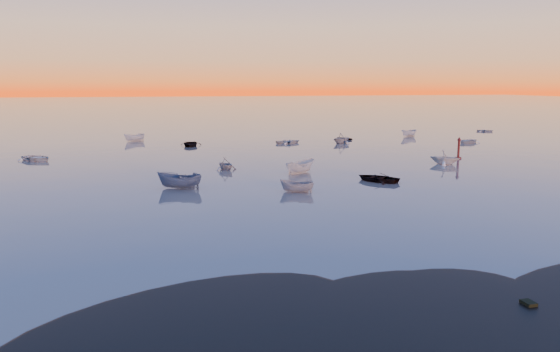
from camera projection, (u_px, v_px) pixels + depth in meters
name	position (u px, v px, depth m)	size (l,w,h in m)	color
ground	(196.00, 129.00, 122.40)	(600.00, 600.00, 0.00)	#6B6159
mud_lobes	(397.00, 298.00, 25.82)	(140.00, 6.00, 0.07)	black
moored_fleet	(227.00, 155.00, 77.46)	(124.00, 58.00, 1.20)	white
boat_near_center	(300.00, 173.00, 61.72)	(4.34, 1.84, 1.50)	white
channel_marker	(459.00, 150.00, 73.48)	(0.86, 0.86, 3.05)	#420F0E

